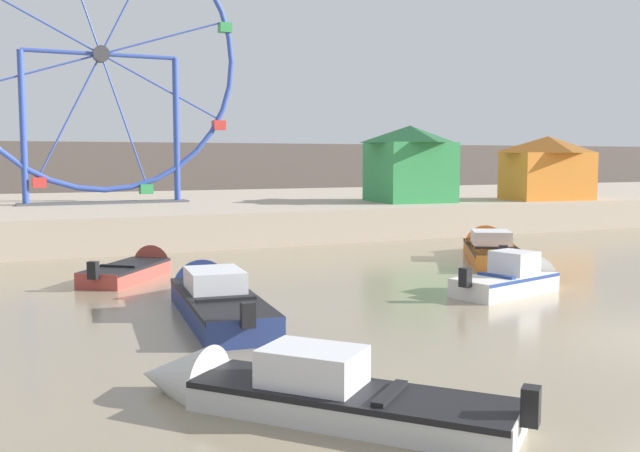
# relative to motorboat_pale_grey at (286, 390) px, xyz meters

# --- Properties ---
(quay_promenade) EXTENTS (110.00, 19.18, 1.30)m
(quay_promenade) POSITION_rel_motorboat_pale_grey_xyz_m (7.79, 25.73, 0.38)
(quay_promenade) COLOR tan
(quay_promenade) RESTS_ON ground_plane
(distant_town_skyline) EXTENTS (140.00, 3.00, 4.40)m
(distant_town_skyline) POSITION_rel_motorboat_pale_grey_xyz_m (7.79, 43.97, 1.93)
(distant_town_skyline) COLOR #564C47
(distant_town_skyline) RESTS_ON ground_plane
(motorboat_pale_grey) EXTENTS (4.34, 4.73, 1.21)m
(motorboat_pale_grey) POSITION_rel_motorboat_pale_grey_xyz_m (0.00, 0.00, 0.00)
(motorboat_pale_grey) COLOR silver
(motorboat_pale_grey) RESTS_ON ground_plane
(motorboat_white_red_stripe) EXTENTS (3.83, 2.06, 1.36)m
(motorboat_white_red_stripe) POSITION_rel_motorboat_pale_grey_xyz_m (8.39, 5.44, 0.05)
(motorboat_white_red_stripe) COLOR silver
(motorboat_white_red_stripe) RESTS_ON ground_plane
(motorboat_navy_blue) EXTENTS (1.98, 6.33, 1.36)m
(motorboat_navy_blue) POSITION_rel_motorboat_pale_grey_xyz_m (0.84, 6.51, 0.05)
(motorboat_navy_blue) COLOR navy
(motorboat_navy_blue) RESTS_ON ground_plane
(motorboat_faded_red) EXTENTS (3.33, 3.89, 1.13)m
(motorboat_faded_red) POSITION_rel_motorboat_pale_grey_xyz_m (0.21, 11.73, -0.04)
(motorboat_faded_red) COLOR #B24238
(motorboat_faded_red) RESTS_ON ground_plane
(motorboat_orange_hull) EXTENTS (4.26, 5.72, 1.42)m
(motorboat_orange_hull) POSITION_rel_motorboat_pale_grey_xyz_m (11.59, 10.77, 0.04)
(motorboat_orange_hull) COLOR orange
(motorboat_orange_hull) RESTS_ON ground_plane
(ferris_wheel_blue_frame) EXTENTS (12.01, 1.20, 12.49)m
(ferris_wheel_blue_frame) POSITION_rel_motorboat_pale_grey_xyz_m (1.06, 24.21, 7.30)
(ferris_wheel_blue_frame) COLOR #334CA8
(ferris_wheel_blue_frame) RESTS_ON quay_promenade
(carnival_booth_orange_canopy) EXTENTS (4.54, 3.06, 3.04)m
(carnival_booth_orange_canopy) POSITION_rel_motorboat_pale_grey_xyz_m (20.80, 18.34, 2.61)
(carnival_booth_orange_canopy) COLOR orange
(carnival_booth_orange_canopy) RESTS_ON quay_promenade
(carnival_booth_green_kiosk) EXTENTS (3.90, 4.10, 3.48)m
(carnival_booth_green_kiosk) POSITION_rel_motorboat_pale_grey_xyz_m (14.03, 19.82, 2.83)
(carnival_booth_green_kiosk) COLOR #33934C
(carnival_booth_green_kiosk) RESTS_ON quay_promenade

